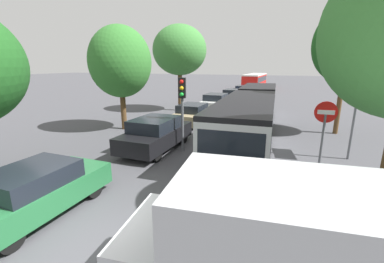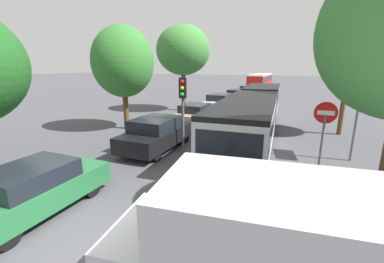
{
  "view_description": "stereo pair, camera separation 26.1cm",
  "coord_description": "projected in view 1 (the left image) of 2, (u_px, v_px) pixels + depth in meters",
  "views": [
    {
      "loc": [
        3.96,
        -3.77,
        3.96
      ],
      "look_at": [
        0.2,
        6.09,
        1.2
      ],
      "focal_mm": 24.0,
      "sensor_mm": 36.0,
      "label": 1
    },
    {
      "loc": [
        4.21,
        -3.68,
        3.96
      ],
      "look_at": [
        0.2,
        6.09,
        1.2
      ],
      "focal_mm": 24.0,
      "sensor_mm": 36.0,
      "label": 2
    }
  ],
  "objects": [
    {
      "name": "queued_car_graphite",
      "position": [
        232.0,
        96.0,
        27.66
      ],
      "size": [
        1.75,
        4.05,
        1.4
      ],
      "rotation": [
        0.0,
        0.0,
        1.56
      ],
      "color": "#47474C",
      "rests_on": "ground"
    },
    {
      "name": "no_entry_sign",
      "position": [
        324.0,
        130.0,
        8.43
      ],
      "size": [
        0.7,
        0.08,
        2.82
      ],
      "rotation": [
        0.0,
        0.0,
        -1.57
      ],
      "color": "#56595E",
      "rests_on": "ground"
    },
    {
      "name": "queued_car_white",
      "position": [
        216.0,
        102.0,
        22.64
      ],
      "size": [
        1.85,
        4.28,
        1.48
      ],
      "rotation": [
        0.0,
        0.0,
        1.56
      ],
      "color": "white",
      "rests_on": "ground"
    },
    {
      "name": "city_bus_rear",
      "position": [
        255.0,
        80.0,
        44.29
      ],
      "size": [
        2.76,
        11.22,
        2.4
      ],
      "rotation": [
        0.0,
        0.0,
        1.55
      ],
      "color": "red",
      "rests_on": "ground"
    },
    {
      "name": "traffic_light",
      "position": [
        182.0,
        98.0,
        11.55
      ],
      "size": [
        0.37,
        0.39,
        3.4
      ],
      "rotation": [
        0.0,
        0.0,
        -1.34
      ],
      "color": "#56595E",
      "rests_on": "ground"
    },
    {
      "name": "white_van",
      "position": [
        292.0,
        250.0,
        3.87
      ],
      "size": [
        5.19,
        2.5,
        2.31
      ],
      "rotation": [
        0.0,
        0.0,
        3.25
      ],
      "color": "#B7BABF",
      "rests_on": "ground"
    },
    {
      "name": "tree_left_mid",
      "position": [
        120.0,
        62.0,
        15.29
      ],
      "size": [
        3.71,
        3.71,
        6.23
      ],
      "color": "#51381E",
      "rests_on": "ground"
    },
    {
      "name": "direction_sign_post",
      "position": [
        357.0,
        100.0,
        10.44
      ],
      "size": [
        0.33,
        1.39,
        3.6
      ],
      "rotation": [
        0.0,
        0.0,
        3.34
      ],
      "color": "#56595E",
      "rests_on": "ground"
    },
    {
      "name": "queued_car_green",
      "position": [
        36.0,
        191.0,
        6.83
      ],
      "size": [
        1.73,
        3.99,
        1.38
      ],
      "rotation": [
        0.0,
        0.0,
        1.56
      ],
      "color": "#236638",
      "rests_on": "ground"
    },
    {
      "name": "queued_car_blue",
      "position": [
        243.0,
        91.0,
        32.75
      ],
      "size": [
        1.73,
        4.0,
        1.38
      ],
      "rotation": [
        0.0,
        0.0,
        1.56
      ],
      "color": "#284799",
      "rests_on": "ground"
    },
    {
      "name": "ground_plane",
      "position": [
        88.0,
        246.0,
        5.78
      ],
      "size": [
        200.0,
        200.0,
        0.0
      ],
      "primitive_type": "plane",
      "color": "#47474C"
    },
    {
      "name": "queued_car_tan",
      "position": [
        193.0,
        114.0,
        17.38
      ],
      "size": [
        1.75,
        4.04,
        1.4
      ],
      "rotation": [
        0.0,
        0.0,
        1.56
      ],
      "color": "tan",
      "rests_on": "ground"
    },
    {
      "name": "articulated_bus",
      "position": [
        253.0,
        109.0,
        15.33
      ],
      "size": [
        3.25,
        16.17,
        2.39
      ],
      "rotation": [
        0.0,
        0.0,
        -1.52
      ],
      "color": "silver",
      "rests_on": "ground"
    },
    {
      "name": "tree_right_mid",
      "position": [
        346.0,
        47.0,
        14.07
      ],
      "size": [
        3.66,
        3.66,
        7.14
      ],
      "color": "#51381E",
      "rests_on": "ground"
    },
    {
      "name": "queued_car_black",
      "position": [
        156.0,
        134.0,
        12.19
      ],
      "size": [
        1.93,
        4.46,
        1.54
      ],
      "rotation": [
        0.0,
        0.0,
        1.56
      ],
      "color": "black",
      "rests_on": "ground"
    },
    {
      "name": "tree_left_far",
      "position": [
        180.0,
        52.0,
        21.66
      ],
      "size": [
        4.54,
        4.54,
        7.23
      ],
      "color": "#51381E",
      "rests_on": "ground"
    }
  ]
}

